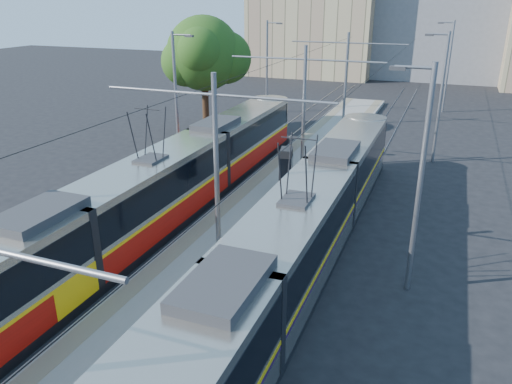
% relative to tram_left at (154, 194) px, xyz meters
% --- Properties ---
extents(ground, '(160.00, 160.00, 0.00)m').
position_rel_tram_left_xyz_m(ground, '(3.60, -8.96, -1.70)').
color(ground, black).
rests_on(ground, ground).
extents(platform, '(4.00, 50.00, 0.30)m').
position_rel_tram_left_xyz_m(platform, '(3.60, 8.04, -1.55)').
color(platform, gray).
rests_on(platform, ground).
extents(tactile_strip_left, '(0.70, 50.00, 0.01)m').
position_rel_tram_left_xyz_m(tactile_strip_left, '(2.15, 8.04, -1.40)').
color(tactile_strip_left, gray).
rests_on(tactile_strip_left, platform).
extents(tactile_strip_right, '(0.70, 50.00, 0.01)m').
position_rel_tram_left_xyz_m(tactile_strip_right, '(5.05, 8.04, -1.40)').
color(tactile_strip_right, gray).
rests_on(tactile_strip_right, platform).
extents(rails, '(8.71, 70.00, 0.03)m').
position_rel_tram_left_xyz_m(rails, '(3.60, 8.04, -1.69)').
color(rails, gray).
rests_on(rails, ground).
extents(tram_left, '(2.43, 32.37, 5.50)m').
position_rel_tram_left_xyz_m(tram_left, '(0.00, 0.00, 0.00)').
color(tram_left, black).
rests_on(tram_left, ground).
extents(tram_right, '(2.43, 29.59, 5.50)m').
position_rel_tram_left_xyz_m(tram_right, '(7.20, -2.15, 0.15)').
color(tram_right, black).
rests_on(tram_right, ground).
extents(catenary, '(9.20, 70.00, 7.00)m').
position_rel_tram_left_xyz_m(catenary, '(3.60, 5.19, 2.82)').
color(catenary, slate).
rests_on(catenary, platform).
extents(street_lamps, '(15.18, 38.22, 8.00)m').
position_rel_tram_left_xyz_m(street_lamps, '(3.60, 12.04, 2.48)').
color(street_lamps, slate).
rests_on(street_lamps, ground).
extents(shelter, '(0.84, 1.14, 2.28)m').
position_rel_tram_left_xyz_m(shelter, '(4.16, 6.09, -0.21)').
color(shelter, black).
rests_on(shelter, platform).
extents(tree, '(5.99, 5.54, 8.70)m').
position_rel_tram_left_xyz_m(tree, '(-5.32, 16.59, 4.18)').
color(tree, '#382314').
rests_on(tree, ground).
extents(building_left, '(16.32, 12.24, 14.69)m').
position_rel_tram_left_xyz_m(building_left, '(-6.40, 51.04, 5.65)').
color(building_left, tan).
rests_on(building_left, ground).
extents(building_centre, '(18.36, 14.28, 16.54)m').
position_rel_tram_left_xyz_m(building_centre, '(9.60, 55.04, 6.58)').
color(building_centre, gray).
rests_on(building_centre, ground).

